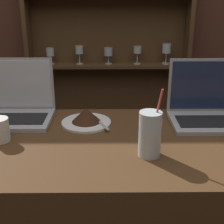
% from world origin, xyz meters
% --- Properties ---
extents(back_wall, '(7.00, 0.06, 2.70)m').
position_xyz_m(back_wall, '(0.00, 1.74, 1.35)').
color(back_wall, brown).
rests_on(back_wall, ground_plane).
extents(back_shelf, '(1.21, 0.18, 1.96)m').
position_xyz_m(back_shelf, '(0.07, 1.66, 1.02)').
color(back_shelf, brown).
rests_on(back_shelf, ground_plane).
extents(laptop_near, '(0.29, 0.23, 0.25)m').
position_xyz_m(laptop_near, '(-0.33, 0.55, 1.13)').
color(laptop_near, '#ADADB2').
rests_on(laptop_near, bar_counter).
extents(laptop_far, '(0.31, 0.24, 0.26)m').
position_xyz_m(laptop_far, '(0.48, 0.52, 1.14)').
color(laptop_far, '#ADADB2').
rests_on(laptop_far, bar_counter).
extents(cake_plate, '(0.21, 0.21, 0.07)m').
position_xyz_m(cake_plate, '(-0.03, 0.49, 1.11)').
color(cake_plate, white).
rests_on(cake_plate, bar_counter).
extents(water_glass, '(0.08, 0.08, 0.23)m').
position_xyz_m(water_glass, '(0.20, 0.21, 1.16)').
color(water_glass, silver).
rests_on(water_glass, bar_counter).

